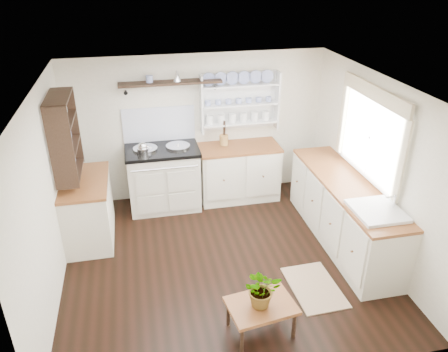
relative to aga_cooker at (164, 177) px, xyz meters
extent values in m
cube|color=black|center=(0.60, -1.57, -0.50)|extent=(4.00, 3.80, 0.01)
cube|color=beige|center=(0.60, 0.33, 0.65)|extent=(4.00, 0.02, 2.30)
cube|color=beige|center=(2.60, -1.57, 0.65)|extent=(0.02, 3.80, 2.30)
cube|color=beige|center=(-1.40, -1.57, 0.65)|extent=(0.02, 3.80, 2.30)
cube|color=white|center=(0.60, -1.57, 1.80)|extent=(4.00, 3.80, 0.01)
cube|color=white|center=(2.56, -1.42, 1.00)|extent=(0.04, 1.40, 1.00)
cube|color=white|center=(2.54, -1.42, 1.00)|extent=(0.02, 1.50, 1.10)
cube|color=beige|center=(2.52, -1.42, 1.58)|extent=(0.04, 1.55, 0.18)
cube|color=beige|center=(0.00, 0.00, -0.03)|extent=(1.06, 0.69, 0.93)
cube|color=black|center=(0.00, 0.00, 0.46)|extent=(1.10, 0.73, 0.05)
cylinder|color=silver|center=(-0.24, 0.00, 0.50)|extent=(0.36, 0.36, 0.03)
cylinder|color=silver|center=(0.24, 0.00, 0.50)|extent=(0.36, 0.36, 0.03)
cylinder|color=silver|center=(0.00, -0.38, 0.33)|extent=(0.96, 0.02, 0.02)
cube|color=beige|center=(1.20, 0.03, -0.06)|extent=(1.25, 0.60, 0.88)
cube|color=brown|center=(1.20, 0.03, 0.38)|extent=(1.27, 0.63, 0.04)
cube|color=beige|center=(2.30, -1.47, -0.06)|extent=(0.60, 2.40, 0.88)
cube|color=brown|center=(2.30, -1.47, 0.38)|extent=(0.62, 2.43, 0.04)
cube|color=white|center=(2.30, -2.22, 0.30)|extent=(0.55, 0.60, 0.28)
cylinder|color=silver|center=(2.50, -2.22, 0.50)|extent=(0.02, 0.02, 0.22)
cube|color=beige|center=(-1.10, -0.67, -0.06)|extent=(0.60, 1.10, 0.88)
cube|color=brown|center=(-1.10, -0.67, 0.38)|extent=(0.62, 1.13, 0.04)
cube|color=white|center=(1.25, 0.31, 1.05)|extent=(1.20, 0.03, 0.90)
cube|color=white|center=(1.25, 0.22, 1.05)|extent=(1.20, 0.22, 0.02)
cylinder|color=navy|center=(1.25, 0.23, 1.32)|extent=(0.20, 0.02, 0.20)
cube|color=black|center=(0.20, 0.20, 1.42)|extent=(1.50, 0.24, 0.04)
cone|color=black|center=(-0.45, 0.27, 1.31)|extent=(0.06, 0.20, 0.06)
cone|color=black|center=(0.85, 0.27, 1.31)|extent=(0.06, 0.20, 0.06)
cube|color=black|center=(-1.24, -0.67, 1.05)|extent=(0.28, 0.80, 1.05)
cylinder|color=#A6783C|center=(0.98, 0.11, 0.49)|extent=(0.14, 0.14, 0.16)
cube|color=brown|center=(0.74, -2.84, -0.15)|extent=(0.74, 0.58, 0.04)
cylinder|color=black|center=(0.48, -3.08, -0.34)|extent=(0.04, 0.04, 0.33)
cylinder|color=black|center=(0.43, -2.69, -0.34)|extent=(0.04, 0.04, 0.33)
cylinder|color=black|center=(1.06, -2.99, -0.34)|extent=(0.04, 0.04, 0.33)
cylinder|color=black|center=(1.00, -2.61, -0.34)|extent=(0.04, 0.04, 0.33)
imported|color=#3F7233|center=(0.74, -2.84, 0.08)|extent=(0.38, 0.34, 0.42)
cube|color=olive|center=(1.57, -2.33, -0.49)|extent=(0.58, 0.87, 0.02)
camera|label=1|loc=(-0.34, -6.09, 3.07)|focal=35.00mm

